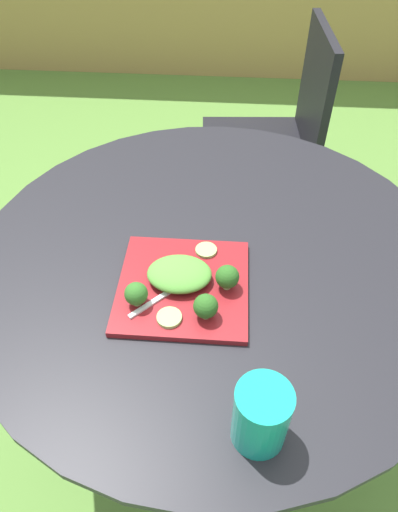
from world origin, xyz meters
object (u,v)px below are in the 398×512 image
Objects in this scene: salad_plate at (183,286)px; fork at (166,293)px; drinking_glass at (261,418)px; patio_chair at (281,127)px.

salad_plate is 2.24× the size of fork.
patio_chair is at bearing 84.41° from drinking_glass.
patio_chair is 7.44× the size of fork.
fork is (-0.03, -0.03, 0.01)m from salad_plate.
patio_chair is 7.13× the size of drinking_glass.
salad_plate is (-0.28, -1.05, 0.22)m from patio_chair.
patio_chair is 3.32× the size of salad_plate.
drinking_glass reaches higher than fork.
fork is (-0.31, -1.08, 0.23)m from patio_chair.
drinking_glass is at bearing -95.59° from patio_chair.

